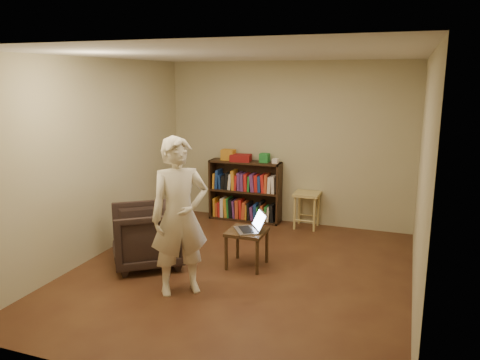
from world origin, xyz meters
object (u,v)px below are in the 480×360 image
(bookshelf, at_px, (245,194))
(person, at_px, (180,217))
(side_table, at_px, (247,236))
(laptop, at_px, (251,226))
(stool, at_px, (307,200))
(armchair, at_px, (147,236))

(bookshelf, height_order, person, person)
(side_table, relative_size, laptop, 0.98)
(side_table, xyz_separation_m, laptop, (0.05, 0.01, 0.14))
(person, bearing_deg, stool, 33.40)
(side_table, xyz_separation_m, person, (-0.45, -0.92, 0.48))
(side_table, height_order, person, person)
(person, bearing_deg, side_table, 24.28)
(stool, bearing_deg, laptop, -100.25)
(laptop, bearing_deg, stool, 136.38)
(bookshelf, distance_m, stool, 1.06)
(laptop, height_order, person, person)
(laptop, bearing_deg, side_table, -114.14)
(bookshelf, relative_size, armchair, 1.41)
(stool, xyz_separation_m, laptop, (-0.32, -1.78, 0.07))
(stool, relative_size, side_table, 1.20)
(bookshelf, height_order, armchair, bookshelf)
(armchair, bearing_deg, stool, 107.39)
(bookshelf, xyz_separation_m, stool, (1.05, -0.06, 0.02))
(bookshelf, height_order, stool, bookshelf)
(armchair, bearing_deg, side_table, 71.14)
(armchair, distance_m, laptop, 1.33)
(bookshelf, bearing_deg, armchair, -103.43)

